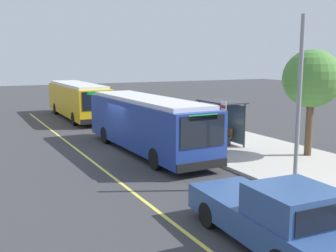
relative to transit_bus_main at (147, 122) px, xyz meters
The scene contains 12 objects.
ground_plane 2.20m from the transit_bus_main, 137.66° to the right, with size 120.00×120.00×0.00m, color #38383A.
sidewalk_curb 5.34m from the transit_bus_main, 102.51° to the left, with size 44.00×6.40×0.15m, color #B7B2A8.
lane_stripe_center 3.76m from the transit_bus_main, 109.04° to the right, with size 36.00×0.14×0.01m, color #E0D64C.
transit_bus_main is the anchor object (origin of this frame).
transit_bus_second 14.15m from the transit_bus_main, behind, with size 11.40×2.69×2.95m.
pickup_truck 11.86m from the transit_bus_main, ahead, with size 5.48×2.23×1.85m.
bus_shelter 4.50m from the transit_bus_main, 84.02° to the left, with size 2.90×1.60×2.48m.
waiting_bench 4.57m from the transit_bus_main, 83.29° to the left, with size 1.60×0.48×0.95m.
route_sign_post 4.21m from the transit_bus_main, 39.17° to the left, with size 0.44×0.08×2.80m.
pedestrian_commuter 3.18m from the transit_bus_main, 78.22° to the left, with size 0.24×0.40×1.69m.
street_tree_near_shelter 8.61m from the transit_bus_main, 53.98° to the left, with size 2.84×2.84×5.28m.
utility_pole 8.87m from the transit_bus_main, 16.52° to the left, with size 0.16×0.16×6.40m, color gray.
Camera 1 is at (20.62, -7.68, 4.95)m, focal length 43.47 mm.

